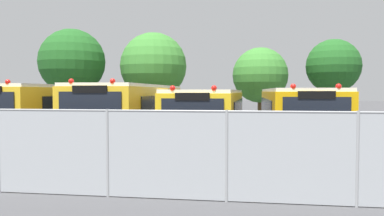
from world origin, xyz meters
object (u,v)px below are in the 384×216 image
Objects in this scene: school_bus_3 at (295,114)px; tree_3 at (334,65)px; school_bus_1 at (135,111)px; tree_2 at (262,75)px; traffic_cone at (175,169)px; tree_1 at (154,66)px; school_bus_2 at (211,114)px; school_bus_0 at (58,111)px; tree_0 at (71,62)px.

school_bus_3 is 1.67× the size of tree_3.
tree_2 reaches higher than school_bus_1.
school_bus_3 is at bearing 61.11° from traffic_cone.
school_bus_3 is at bearing -48.23° from tree_1.
tree_2 is (7.59, 0.13, -0.73)m from tree_1.
traffic_cone is at bearing -99.53° from tree_2.
school_bus_1 reaches higher than school_bus_3.
tree_1 is (-5.02, 9.70, 2.85)m from school_bus_2.
tree_2 is 17.51m from traffic_cone.
tree_3 reaches higher than school_bus_2.
tree_1 is (2.17, 9.91, 2.75)m from school_bus_0.
tree_3 is at bearing 6.11° from tree_0.
tree_0 is at bearing -174.15° from tree_2.
tree_3 is at bearing -145.40° from school_bus_0.
tree_2 is 5.03m from tree_3.
tree_3 is 9.94× the size of traffic_cone.
tree_0 is (-7.22, 8.51, 2.98)m from school_bus_1.
tree_1 is 7.62m from tree_2.
school_bus_0 is at bearing 2.76° from school_bus_2.
school_bus_1 is at bearing 1.76° from school_bus_2.
school_bus_0 is 17.44× the size of traffic_cone.
tree_2 is (9.76, 10.04, 2.02)m from school_bus_0.
tree_0 reaches higher than tree_2.
school_bus_0 is at bearing 1.57° from school_bus_1.
tree_2 is at bearing -135.44° from school_bus_0.
school_bus_1 is 1.10× the size of school_bus_3.
school_bus_1 is (3.68, 0.17, 0.01)m from school_bus_0.
tree_2 is (-1.09, 9.84, 2.10)m from school_bus_3.
traffic_cone is (-7.80, -17.58, -3.85)m from tree_3.
school_bus_3 is 13.33m from tree_1.
school_bus_3 is 16.98m from tree_0.
school_bus_0 is at bearing -67.81° from tree_0.
school_bus_3 is 1.84× the size of tree_2.
tree_3 is (4.95, 0.59, 0.69)m from tree_2.
school_bus_3 is (7.16, 0.03, -0.09)m from school_bus_1.
tree_0 is at bearing -69.07° from school_bus_0.
tree_2 is at bearing 5.85° from tree_0.
tree_3 is (7.52, 10.42, 2.81)m from school_bus_2.
tree_0 is 1.14× the size of tree_3.
tree_1 is (-1.51, 9.74, 2.74)m from school_bus_1.
tree_0 is (-10.73, 8.47, 3.09)m from school_bus_2.
traffic_cone is (4.73, -16.86, -3.90)m from tree_1.
tree_1 is at bearing 105.68° from traffic_cone.
school_bus_2 is 2.03× the size of tree_2.
tree_0 is (-14.39, 8.48, 3.07)m from school_bus_3.
tree_1 is at bearing -48.51° from school_bus_3.
tree_0 reaches higher than school_bus_2.
tree_1 is 10.94× the size of traffic_cone.
tree_1 reaches higher than school_bus_3.
tree_1 is 17.94m from traffic_cone.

